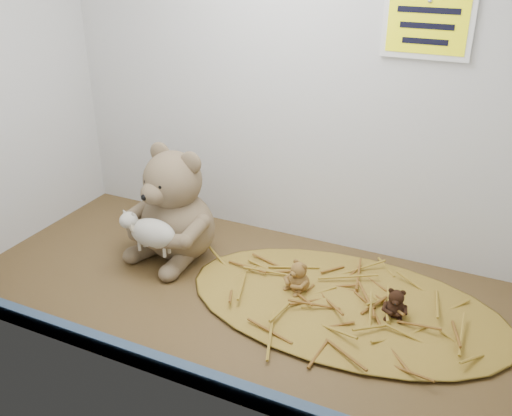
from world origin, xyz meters
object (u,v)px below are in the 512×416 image
at_px(toy_lamb, 153,233).
at_px(mini_teddy_tan, 299,275).
at_px(main_teddy, 176,203).
at_px(mini_teddy_brown, 396,302).

xyz_separation_m(toy_lamb, mini_teddy_tan, (0.33, 0.07, -0.06)).
bearing_deg(mini_teddy_tan, main_teddy, -159.71).
relative_size(toy_lamb, mini_teddy_brown, 2.26).
distance_m(toy_lamb, mini_teddy_tan, 0.34).
bearing_deg(main_teddy, mini_teddy_brown, 9.18).
bearing_deg(main_teddy, toy_lamb, -76.65).
xyz_separation_m(main_teddy, toy_lamb, (0.00, -0.10, -0.03)).
distance_m(mini_teddy_tan, mini_teddy_brown, 0.21).
height_order(toy_lamb, mini_teddy_brown, toy_lamb).
distance_m(main_teddy, mini_teddy_brown, 0.55).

